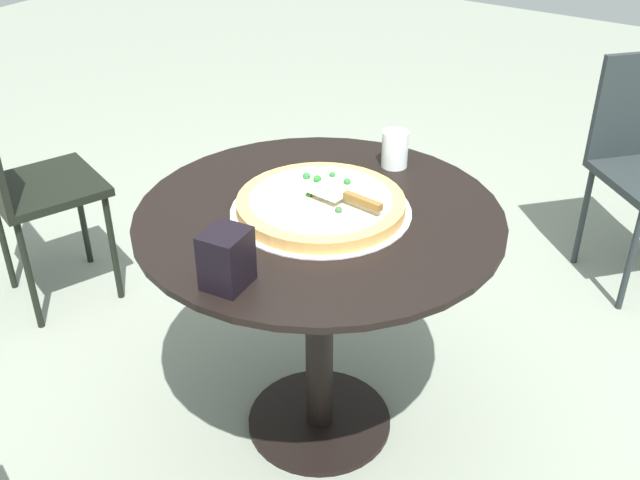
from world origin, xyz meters
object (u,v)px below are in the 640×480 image
(pizza_on_tray, at_px, (320,204))
(patio_table, at_px, (319,270))
(patio_chair_far, at_px, (19,172))
(drinking_cup, at_px, (395,149))
(pizza_server, at_px, (347,196))
(napkin_dispenser, at_px, (226,259))

(pizza_on_tray, bearing_deg, patio_table, 110.20)
(patio_table, distance_m, patio_chair_far, 1.21)
(drinking_cup, bearing_deg, patio_chair_far, 16.74)
(pizza_on_tray, bearing_deg, pizza_server, -173.29)
(patio_table, relative_size, patio_chair_far, 1.03)
(patio_table, distance_m, pizza_on_tray, 0.20)
(patio_table, bearing_deg, drinking_cup, -94.80)
(pizza_server, bearing_deg, pizza_on_tray, 6.71)
(pizza_on_tray, relative_size, drinking_cup, 4.42)
(patio_table, bearing_deg, patio_chair_far, 1.41)
(drinking_cup, distance_m, patio_chair_far, 1.32)
(drinking_cup, distance_m, napkin_dispenser, 0.72)
(patio_table, distance_m, drinking_cup, 0.41)
(patio_table, height_order, pizza_server, pizza_server)
(patio_chair_far, bearing_deg, pizza_server, -177.93)
(patio_chair_far, bearing_deg, patio_table, -178.59)
(napkin_dispenser, bearing_deg, pizza_server, 164.56)
(napkin_dispenser, bearing_deg, drinking_cup, 171.96)
(patio_table, height_order, patio_chair_far, patio_chair_far)
(pizza_on_tray, height_order, pizza_server, pizza_server)
(pizza_server, height_order, patio_chair_far, patio_chair_far)
(patio_table, relative_size, pizza_server, 4.42)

